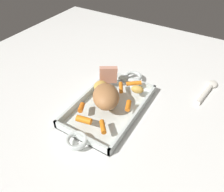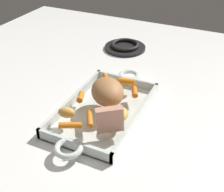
{
  "view_description": "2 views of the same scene",
  "coord_description": "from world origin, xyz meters",
  "px_view_note": "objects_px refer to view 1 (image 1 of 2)",
  "views": [
    {
      "loc": [
        -0.51,
        -0.32,
        0.59
      ],
      "look_at": [
        -0.0,
        -0.01,
        0.07
      ],
      "focal_mm": 34.22,
      "sensor_mm": 36.0,
      "label": 1
    },
    {
      "loc": [
        0.65,
        0.33,
        0.55
      ],
      "look_at": [
        -0.03,
        0.01,
        0.05
      ],
      "focal_mm": 46.31,
      "sensor_mm": 36.0,
      "label": 2
    }
  ],
  "objects_px": {
    "roast_slice_thin": "(108,75)",
    "potato_golden_small": "(137,89)",
    "baby_carrot_northeast": "(81,108)",
    "potato_halved": "(100,86)",
    "baby_carrot_northwest": "(134,83)",
    "serving_spoon": "(208,90)",
    "baby_carrot_short": "(103,127)",
    "baby_carrot_southeast": "(128,106)",
    "baby_carrot_long": "(121,87)",
    "roasting_dish": "(109,106)",
    "pork_roast": "(106,96)",
    "baby_carrot_center_left": "(84,120)"
  },
  "relations": [
    {
      "from": "baby_carrot_northwest",
      "to": "potato_halved",
      "type": "bearing_deg",
      "value": 131.2
    },
    {
      "from": "roasting_dish",
      "to": "baby_carrot_center_left",
      "type": "relative_size",
      "value": 9.01
    },
    {
      "from": "roasting_dish",
      "to": "roast_slice_thin",
      "type": "xyz_separation_m",
      "value": [
        0.11,
        0.07,
        0.06
      ]
    },
    {
      "from": "baby_carrot_northeast",
      "to": "baby_carrot_short",
      "type": "distance_m",
      "value": 0.12
    },
    {
      "from": "baby_carrot_southeast",
      "to": "potato_golden_small",
      "type": "bearing_deg",
      "value": 5.43
    },
    {
      "from": "baby_carrot_southeast",
      "to": "baby_carrot_northwest",
      "type": "bearing_deg",
      "value": 18.11
    },
    {
      "from": "baby_carrot_short",
      "to": "baby_carrot_long",
      "type": "bearing_deg",
      "value": 13.58
    },
    {
      "from": "roasting_dish",
      "to": "potato_golden_small",
      "type": "xyz_separation_m",
      "value": [
        0.1,
        -0.07,
        0.04
      ]
    },
    {
      "from": "potato_golden_small",
      "to": "serving_spoon",
      "type": "height_order",
      "value": "potato_golden_small"
    },
    {
      "from": "roast_slice_thin",
      "to": "baby_carrot_short",
      "type": "height_order",
      "value": "roast_slice_thin"
    },
    {
      "from": "baby_carrot_southeast",
      "to": "baby_carrot_short",
      "type": "xyz_separation_m",
      "value": [
        -0.13,
        0.03,
        -0.0
      ]
    },
    {
      "from": "pork_roast",
      "to": "baby_carrot_southeast",
      "type": "bearing_deg",
      "value": -72.98
    },
    {
      "from": "baby_carrot_northeast",
      "to": "serving_spoon",
      "type": "height_order",
      "value": "baby_carrot_northeast"
    },
    {
      "from": "roast_slice_thin",
      "to": "baby_carrot_long",
      "type": "relative_size",
      "value": 1.16
    },
    {
      "from": "roast_slice_thin",
      "to": "baby_carrot_northeast",
      "type": "relative_size",
      "value": 1.79
    },
    {
      "from": "baby_carrot_northeast",
      "to": "roast_slice_thin",
      "type": "bearing_deg",
      "value": 0.79
    },
    {
      "from": "roasting_dish",
      "to": "baby_carrot_southeast",
      "type": "bearing_deg",
      "value": -82.67
    },
    {
      "from": "baby_carrot_center_left",
      "to": "potato_golden_small",
      "type": "relative_size",
      "value": 1.08
    },
    {
      "from": "roasting_dish",
      "to": "baby_carrot_southeast",
      "type": "relative_size",
      "value": 10.77
    },
    {
      "from": "baby_carrot_southeast",
      "to": "pork_roast",
      "type": "bearing_deg",
      "value": 107.02
    },
    {
      "from": "baby_carrot_northwest",
      "to": "serving_spoon",
      "type": "xyz_separation_m",
      "value": [
        0.17,
        -0.28,
        -0.03
      ]
    },
    {
      "from": "baby_carrot_northeast",
      "to": "baby_carrot_southeast",
      "type": "relative_size",
      "value": 0.9
    },
    {
      "from": "roast_slice_thin",
      "to": "potato_golden_small",
      "type": "xyz_separation_m",
      "value": [
        -0.0,
        -0.14,
        -0.02
      ]
    },
    {
      "from": "baby_carrot_northeast",
      "to": "potato_golden_small",
      "type": "bearing_deg",
      "value": -34.78
    },
    {
      "from": "baby_carrot_long",
      "to": "baby_carrot_center_left",
      "type": "bearing_deg",
      "value": 175.19
    },
    {
      "from": "roast_slice_thin",
      "to": "serving_spoon",
      "type": "distance_m",
      "value": 0.43
    },
    {
      "from": "baby_carrot_northeast",
      "to": "potato_halved",
      "type": "height_order",
      "value": "potato_halved"
    },
    {
      "from": "baby_carrot_northwest",
      "to": "baby_carrot_long",
      "type": "xyz_separation_m",
      "value": [
        -0.05,
        0.03,
        -0.0
      ]
    },
    {
      "from": "baby_carrot_short",
      "to": "potato_halved",
      "type": "distance_m",
      "value": 0.21
    },
    {
      "from": "baby_carrot_northeast",
      "to": "baby_carrot_southeast",
      "type": "xyz_separation_m",
      "value": [
        0.1,
        -0.14,
        0.0
      ]
    },
    {
      "from": "baby_carrot_northwest",
      "to": "baby_carrot_short",
      "type": "xyz_separation_m",
      "value": [
        -0.27,
        -0.02,
        -0.0
      ]
    },
    {
      "from": "baby_carrot_northwest",
      "to": "roast_slice_thin",
      "type": "bearing_deg",
      "value": 109.7
    },
    {
      "from": "baby_carrot_short",
      "to": "potato_golden_small",
      "type": "distance_m",
      "value": 0.23
    },
    {
      "from": "roasting_dish",
      "to": "pork_roast",
      "type": "bearing_deg",
      "value": 161.56
    },
    {
      "from": "serving_spoon",
      "to": "baby_carrot_short",
      "type": "bearing_deg",
      "value": 157.69
    },
    {
      "from": "baby_carrot_northeast",
      "to": "baby_carrot_southeast",
      "type": "bearing_deg",
      "value": -55.57
    },
    {
      "from": "baby_carrot_northeast",
      "to": "baby_carrot_long",
      "type": "bearing_deg",
      "value": -19.99
    },
    {
      "from": "roast_slice_thin",
      "to": "baby_carrot_long",
      "type": "xyz_separation_m",
      "value": [
        -0.01,
        -0.07,
        -0.03
      ]
    },
    {
      "from": "potato_golden_small",
      "to": "serving_spoon",
      "type": "distance_m",
      "value": 0.32
    },
    {
      "from": "pork_roast",
      "to": "serving_spoon",
      "type": "xyz_separation_m",
      "value": [
        0.32,
        -0.31,
        -0.06
      ]
    },
    {
      "from": "roasting_dish",
      "to": "baby_carrot_short",
      "type": "xyz_separation_m",
      "value": [
        -0.12,
        -0.05,
        0.03
      ]
    },
    {
      "from": "baby_carrot_northwest",
      "to": "pork_roast",
      "type": "bearing_deg",
      "value": 166.26
    },
    {
      "from": "potato_golden_small",
      "to": "baby_carrot_center_left",
      "type": "bearing_deg",
      "value": 159.79
    },
    {
      "from": "baby_carrot_northwest",
      "to": "potato_halved",
      "type": "xyz_separation_m",
      "value": [
        -0.09,
        0.11,
        0.01
      ]
    },
    {
      "from": "pork_roast",
      "to": "baby_carrot_short",
      "type": "xyz_separation_m",
      "value": [
        -0.11,
        -0.06,
        -0.03
      ]
    },
    {
      "from": "pork_roast",
      "to": "baby_carrot_center_left",
      "type": "bearing_deg",
      "value": 172.66
    },
    {
      "from": "roast_slice_thin",
      "to": "potato_golden_small",
      "type": "distance_m",
      "value": 0.14
    },
    {
      "from": "baby_carrot_short",
      "to": "baby_carrot_southeast",
      "type": "bearing_deg",
      "value": -10.96
    },
    {
      "from": "roast_slice_thin",
      "to": "serving_spoon",
      "type": "bearing_deg",
      "value": -61.9
    },
    {
      "from": "baby_carrot_northeast",
      "to": "baby_carrot_long",
      "type": "height_order",
      "value": "baby_carrot_northeast"
    }
  ]
}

